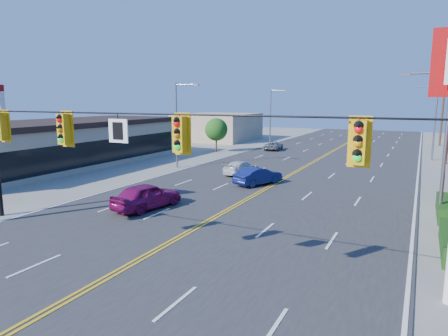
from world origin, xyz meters
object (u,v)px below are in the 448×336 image
at_px(car_white, 241,168).
at_px(car_blue, 258,177).
at_px(signal_span, 88,146).
at_px(car_silver, 274,146).
at_px(car_magenta, 147,197).

bearing_deg(car_white, car_blue, 139.53).
height_order(signal_span, car_silver, signal_span).
relative_size(car_blue, car_silver, 1.01).
bearing_deg(car_silver, signal_span, 93.68).
bearing_deg(car_white, signal_span, 108.87).
bearing_deg(car_magenta, car_white, -82.19).
xyz_separation_m(car_white, car_silver, (-3.21, 17.51, -0.03)).
bearing_deg(car_magenta, car_silver, -74.63).
distance_m(car_magenta, car_blue, 9.85).
relative_size(signal_span, car_blue, 6.03).
relative_size(signal_span, car_silver, 6.10).
bearing_deg(signal_span, car_blue, 93.03).
height_order(signal_span, car_white, signal_span).
xyz_separation_m(signal_span, car_blue, (-0.95, 17.93, -4.22)).
bearing_deg(car_blue, signal_span, 116.57).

